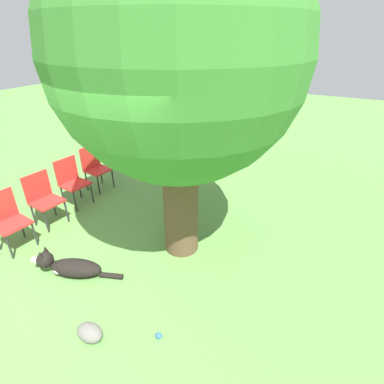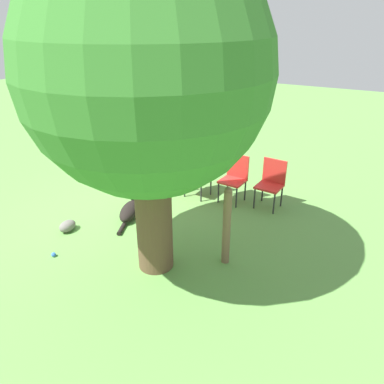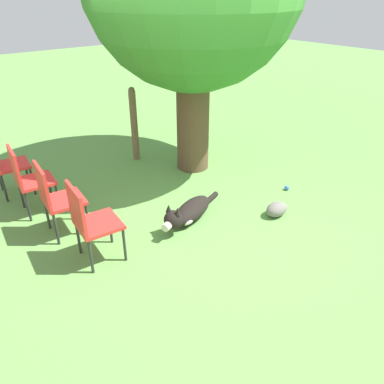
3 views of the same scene
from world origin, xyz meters
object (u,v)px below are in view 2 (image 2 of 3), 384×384
at_px(fence_post, 227,226).
at_px(red_chair_1, 200,171).
at_px(oak_tree, 147,73).
at_px(red_chair_2, 235,176).
at_px(dog, 131,208).
at_px(tennis_ball, 54,255).
at_px(red_chair_0, 168,166).
at_px(red_chair_3, 271,181).

distance_m(fence_post, red_chair_1, 2.26).
bearing_deg(oak_tree, red_chair_2, 175.14).
xyz_separation_m(dog, fence_post, (0.52, 2.05, 0.47)).
xyz_separation_m(oak_tree, red_chair_1, (-2.36, -0.47, -2.14)).
xyz_separation_m(dog, red_chair_2, (-1.39, 1.41, 0.38)).
relative_size(oak_tree, fence_post, 3.47).
relative_size(red_chair_1, red_chair_2, 1.00).
relative_size(dog, fence_post, 1.00).
xyz_separation_m(oak_tree, fence_post, (-0.53, 0.85, -2.04)).
bearing_deg(tennis_ball, red_chair_1, 161.33).
bearing_deg(red_chair_0, fence_post, 54.90).
distance_m(dog, tennis_ball, 1.61).
xyz_separation_m(dog, red_chair_0, (-1.22, 0.05, 0.38)).
bearing_deg(red_chair_0, tennis_ball, -0.06).
distance_m(red_chair_2, red_chair_3, 0.69).
bearing_deg(fence_post, tennis_ball, -65.05).
bearing_deg(fence_post, red_chair_0, -131.07).
height_order(red_chair_3, tennis_ball, red_chair_3).
xyz_separation_m(fence_post, red_chair_0, (-1.74, -2.00, -0.10)).
bearing_deg(fence_post, red_chair_3, 178.74).
xyz_separation_m(dog, tennis_ball, (1.59, -0.25, -0.09)).
bearing_deg(red_chair_2, red_chair_3, 103.00).
relative_size(dog, red_chair_2, 1.35).
xyz_separation_m(red_chair_1, red_chair_3, (-0.17, 1.36, 0.00)).
bearing_deg(red_chair_3, tennis_ball, -31.42).
bearing_deg(red_chair_1, dog, -23.23).
distance_m(dog, red_chair_2, 2.02).
xyz_separation_m(red_chair_0, red_chair_1, (-0.08, 0.68, 0.00)).
bearing_deg(red_chair_0, red_chair_1, 103.00).
relative_size(oak_tree, red_chair_0, 4.67).
bearing_deg(dog, red_chair_0, -22.41).
bearing_deg(red_chair_2, red_chair_1, -77.00).
bearing_deg(red_chair_0, oak_tree, 32.92).
bearing_deg(dog, red_chair_2, -65.61).
xyz_separation_m(oak_tree, red_chair_3, (-2.53, 0.89, -2.14)).
height_order(dog, red_chair_1, red_chair_1).
height_order(dog, fence_post, fence_post).
bearing_deg(oak_tree, fence_post, 122.07).
distance_m(dog, fence_post, 2.17).
height_order(dog, red_chair_3, red_chair_3).
xyz_separation_m(oak_tree, dog, (-1.05, -1.20, -2.52)).
height_order(oak_tree, tennis_ball, oak_tree).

